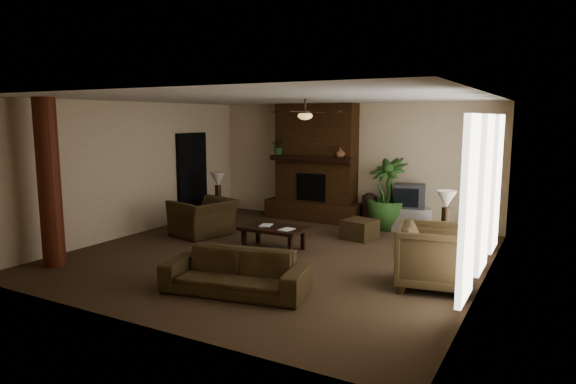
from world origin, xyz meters
The scene contains 23 objects.
room_shell centered at (0.00, 0.00, 1.40)m, with size 7.00×7.00×7.00m.
fireplace centered at (-0.80, 3.22, 1.16)m, with size 2.40×0.70×2.80m.
windows centered at (3.45, 0.20, 1.35)m, with size 0.08×3.65×2.35m.
log_column centered at (-2.95, -2.40, 1.40)m, with size 0.36×0.36×2.80m, color maroon.
doorway centered at (-3.44, 1.80, 1.05)m, with size 0.10×1.00×2.10m, color black.
ceiling_fan centered at (0.40, 0.30, 2.53)m, with size 1.35×1.35×0.37m.
sofa centered at (0.48, -2.01, 0.40)m, with size 2.06×0.60×0.80m, color #3F301B.
armchair_left centered at (-2.11, 0.53, 0.51)m, with size 1.17×0.76×1.02m, color #3F301B.
armchair_right centered at (2.89, -0.44, 0.52)m, with size 1.00×0.94×1.03m, color #3F301B.
coffee_table centered at (-0.25, 0.28, 0.37)m, with size 1.20×0.70×0.43m.
ottoman centered at (0.89, 1.84, 0.20)m, with size 0.60×0.60×0.40m, color #3F301B.
tv_stand centered at (1.57, 3.15, 0.25)m, with size 0.85×0.50×0.50m, color #BCBCBF.
tv centered at (1.54, 3.14, 0.76)m, with size 0.74×0.65×0.52m.
floor_vase centered at (0.62, 3.15, 0.43)m, with size 0.34×0.34×0.77m.
floor_plant centered at (1.07, 3.01, 0.45)m, with size 0.89×1.59×0.89m, color #2F5823.
side_table_left centered at (-2.62, 1.67, 0.28)m, with size 0.50×0.50×0.55m, color black.
lamp_left centered at (-2.61, 1.72, 1.00)m, with size 0.37×0.37×0.65m.
side_table_right centered at (2.65, 1.26, 0.28)m, with size 0.50×0.50×0.55m, color black.
lamp_right centered at (2.69, 1.29, 1.00)m, with size 0.41×0.41×0.65m.
mantel_plant centered at (-1.68, 3.00, 1.72)m, with size 0.38×0.42×0.33m, color #2F5823.
mantel_vase centered at (-0.05, 2.96, 1.67)m, with size 0.22×0.23×0.22m, color brown.
book_a centered at (-0.51, 0.25, 0.57)m, with size 0.22×0.03×0.29m, color #999999.
book_b centered at (-0.01, 0.19, 0.58)m, with size 0.21×0.02×0.29m, color #999999.
Camera 1 is at (4.43, -7.62, 2.48)m, focal length 31.12 mm.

